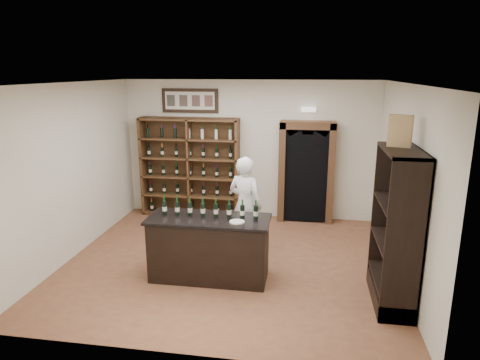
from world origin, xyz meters
name	(u,v)px	position (x,y,z in m)	size (l,w,h in m)	color
floor	(229,262)	(0.00, 0.00, 0.00)	(5.50, 5.50, 0.00)	brown
ceiling	(228,83)	(0.00, 0.00, 3.00)	(5.50, 5.50, 0.00)	white
wall_back	(249,150)	(0.00, 2.50, 1.50)	(5.50, 0.04, 3.00)	silver
wall_left	(72,171)	(-2.75, 0.00, 1.50)	(0.04, 5.00, 3.00)	silver
wall_right	(405,184)	(2.75, 0.00, 1.50)	(0.04, 5.00, 3.00)	silver
wine_shelf	(190,167)	(-1.30, 2.33, 1.10)	(2.20, 0.38, 2.20)	#502E1B
framed_picture	(190,101)	(-1.30, 2.47, 2.55)	(1.25, 0.04, 0.52)	black
arched_doorway	(306,170)	(1.25, 2.33, 1.14)	(1.17, 0.35, 2.17)	black
emergency_light	(309,109)	(1.25, 2.42, 2.40)	(0.30, 0.10, 0.10)	white
tasting_counter	(209,248)	(-0.20, -0.60, 0.49)	(1.88, 0.78, 1.00)	black
counter_bottle_0	(165,208)	(-0.92, -0.54, 1.11)	(0.07, 0.07, 0.30)	black
counter_bottle_1	(177,208)	(-0.71, -0.54, 1.11)	(0.07, 0.07, 0.30)	black
counter_bottle_2	(190,209)	(-0.51, -0.54, 1.11)	(0.07, 0.07, 0.30)	black
counter_bottle_3	(203,210)	(-0.30, -0.54, 1.11)	(0.07, 0.07, 0.30)	black
counter_bottle_4	(216,210)	(-0.10, -0.54, 1.11)	(0.07, 0.07, 0.30)	black
counter_bottle_5	(229,211)	(0.11, -0.54, 1.11)	(0.07, 0.07, 0.30)	black
counter_bottle_6	(242,212)	(0.31, -0.54, 1.11)	(0.07, 0.07, 0.30)	black
counter_bottle_7	(256,212)	(0.52, -0.54, 1.11)	(0.07, 0.07, 0.30)	black
side_cabinet	(396,252)	(2.52, -0.90, 0.75)	(0.48, 1.20, 2.20)	black
shopkeeper	(245,205)	(0.21, 0.47, 0.88)	(0.64, 0.42, 1.76)	white
plate	(237,222)	(0.26, -0.73, 1.01)	(0.22, 0.22, 0.02)	beige
wine_crate	(400,131)	(2.46, -0.72, 2.41)	(0.30, 0.12, 0.43)	tan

